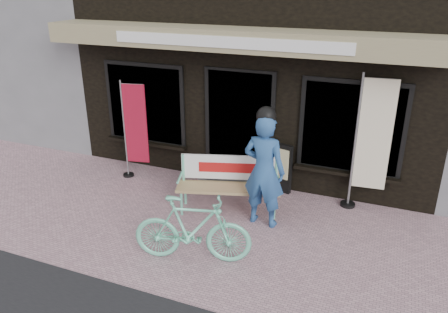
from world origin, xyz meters
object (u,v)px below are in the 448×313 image
at_px(bench, 229,179).
at_px(menu_stand, 280,167).
at_px(person, 264,169).
at_px(bicycle, 192,229).
at_px(nobori_red, 134,129).
at_px(nobori_cream, 370,142).

xyz_separation_m(bench, menu_stand, (0.62, 0.98, -0.07)).
relative_size(bench, person, 0.91).
bearing_deg(menu_stand, person, -71.51).
xyz_separation_m(bicycle, menu_stand, (0.54, 2.54, -0.02)).
distance_m(bench, bicycle, 1.56).
height_order(person, nobori_red, person).
bearing_deg(nobori_cream, bicycle, -135.13).
distance_m(nobori_red, menu_stand, 2.86).
height_order(bench, nobori_red, nobori_red).
height_order(bench, bicycle, bicycle).
distance_m(bicycle, menu_stand, 2.60).
relative_size(person, menu_stand, 2.10).
bearing_deg(bicycle, menu_stand, -27.08).
xyz_separation_m(bench, nobori_red, (-2.16, 0.52, 0.45)).
xyz_separation_m(bench, person, (0.68, -0.24, 0.41)).
distance_m(bench, menu_stand, 1.16).
bearing_deg(nobori_red, bicycle, -54.89).
height_order(bicycle, nobori_red, nobori_red).
relative_size(person, nobori_cream, 0.84).
bearing_deg(nobori_cream, bench, -162.52).
xyz_separation_m(person, nobori_red, (-2.83, 0.76, 0.04)).
bearing_deg(person, bench, 165.57).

